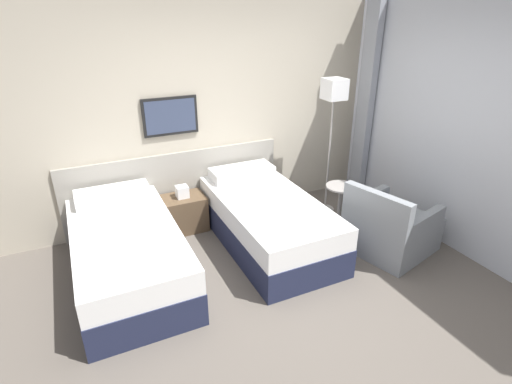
{
  "coord_description": "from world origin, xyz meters",
  "views": [
    {
      "loc": [
        -1.59,
        -2.56,
        2.49
      ],
      "look_at": [
        0.07,
        0.93,
        0.71
      ],
      "focal_mm": 28.0,
      "sensor_mm": 36.0,
      "label": 1
    }
  ],
  "objects_px": {
    "bed_near_window": "(267,220)",
    "side_table": "(340,201)",
    "floor_lamp": "(333,101)",
    "armchair": "(390,229)",
    "nightstand": "(184,212)",
    "bed_near_door": "(128,253)"
  },
  "relations": [
    {
      "from": "floor_lamp",
      "to": "armchair",
      "type": "relative_size",
      "value": 1.72
    },
    {
      "from": "nightstand",
      "to": "armchair",
      "type": "height_order",
      "value": "armchair"
    },
    {
      "from": "bed_near_door",
      "to": "floor_lamp",
      "type": "bearing_deg",
      "value": 8.88
    },
    {
      "from": "floor_lamp",
      "to": "side_table",
      "type": "relative_size",
      "value": 2.9
    },
    {
      "from": "side_table",
      "to": "floor_lamp",
      "type": "bearing_deg",
      "value": 71.2
    },
    {
      "from": "side_table",
      "to": "armchair",
      "type": "bearing_deg",
      "value": -66.76
    },
    {
      "from": "bed_near_door",
      "to": "armchair",
      "type": "distance_m",
      "value": 2.81
    },
    {
      "from": "bed_near_door",
      "to": "bed_near_window",
      "type": "bearing_deg",
      "value": 0.0
    },
    {
      "from": "floor_lamp",
      "to": "side_table",
      "type": "distance_m",
      "value": 1.21
    },
    {
      "from": "floor_lamp",
      "to": "bed_near_window",
      "type": "bearing_deg",
      "value": -159.28
    },
    {
      "from": "floor_lamp",
      "to": "bed_near_door",
      "type": "bearing_deg",
      "value": -171.12
    },
    {
      "from": "bed_near_window",
      "to": "side_table",
      "type": "bearing_deg",
      "value": -7.9
    },
    {
      "from": "bed_near_door",
      "to": "bed_near_window",
      "type": "distance_m",
      "value": 1.55
    },
    {
      "from": "nightstand",
      "to": "side_table",
      "type": "bearing_deg",
      "value": -26.67
    },
    {
      "from": "bed_near_window",
      "to": "nightstand",
      "type": "relative_size",
      "value": 3.35
    },
    {
      "from": "bed_near_window",
      "to": "floor_lamp",
      "type": "height_order",
      "value": "floor_lamp"
    },
    {
      "from": "armchair",
      "to": "nightstand",
      "type": "bearing_deg",
      "value": 38.73
    },
    {
      "from": "side_table",
      "to": "bed_near_window",
      "type": "bearing_deg",
      "value": 172.1
    },
    {
      "from": "nightstand",
      "to": "armchair",
      "type": "bearing_deg",
      "value": -36.57
    },
    {
      "from": "nightstand",
      "to": "floor_lamp",
      "type": "xyz_separation_m",
      "value": [
        1.87,
        -0.31,
        1.25
      ]
    },
    {
      "from": "bed_near_window",
      "to": "floor_lamp",
      "type": "distance_m",
      "value": 1.66
    },
    {
      "from": "bed_near_window",
      "to": "floor_lamp",
      "type": "xyz_separation_m",
      "value": [
        1.09,
        0.41,
        1.19
      ]
    }
  ]
}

